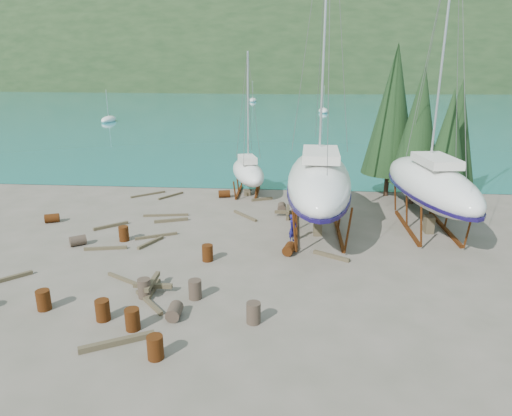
# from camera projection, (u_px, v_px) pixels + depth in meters

# --- Properties ---
(ground) EXTENTS (600.00, 600.00, 0.00)m
(ground) POSITION_uv_depth(u_px,v_px,m) (222.00, 264.00, 23.74)
(ground) COLOR #575345
(ground) RESTS_ON ground
(bay_water) EXTENTS (700.00, 700.00, 0.00)m
(bay_water) POSITION_uv_depth(u_px,v_px,m) (289.00, 80.00, 323.28)
(bay_water) COLOR teal
(bay_water) RESTS_ON ground
(far_hill) EXTENTS (800.00, 360.00, 110.00)m
(far_hill) POSITION_uv_depth(u_px,v_px,m) (289.00, 79.00, 328.04)
(far_hill) COLOR black
(far_hill) RESTS_ON ground
(far_house_left) EXTENTS (6.60, 5.60, 5.60)m
(far_house_left) POSITION_uv_depth(u_px,v_px,m) (155.00, 81.00, 208.15)
(far_house_left) COLOR beige
(far_house_left) RESTS_ON ground
(far_house_center) EXTENTS (6.60, 5.60, 5.60)m
(far_house_center) POSITION_uv_depth(u_px,v_px,m) (242.00, 81.00, 205.08)
(far_house_center) COLOR beige
(far_house_center) RESTS_ON ground
(far_house_right) EXTENTS (6.60, 5.60, 5.60)m
(far_house_right) POSITION_uv_depth(u_px,v_px,m) (354.00, 82.00, 201.24)
(far_house_right) COLOR beige
(far_house_right) RESTS_ON ground
(cypress_near_right) EXTENTS (3.60, 3.60, 10.00)m
(cypress_near_right) POSITION_uv_depth(u_px,v_px,m) (419.00, 125.00, 32.45)
(cypress_near_right) COLOR black
(cypress_near_right) RESTS_ON ground
(cypress_mid_right) EXTENTS (3.06, 3.06, 8.50)m
(cypress_mid_right) POSITION_uv_depth(u_px,v_px,m) (448.00, 142.00, 30.70)
(cypress_mid_right) COLOR black
(cypress_mid_right) RESTS_ON ground
(cypress_back_left) EXTENTS (4.14, 4.14, 11.50)m
(cypress_back_left) POSITION_uv_depth(u_px,v_px,m) (393.00, 110.00, 34.21)
(cypress_back_left) COLOR black
(cypress_back_left) RESTS_ON ground
(cypress_far_right) EXTENTS (3.24, 3.24, 9.00)m
(cypress_far_right) POSITION_uv_depth(u_px,v_px,m) (457.00, 132.00, 33.35)
(cypress_far_right) COLOR black
(cypress_far_right) RESTS_ON ground
(moored_boat_left) EXTENTS (2.00, 5.00, 6.05)m
(moored_boat_left) POSITION_uv_depth(u_px,v_px,m) (109.00, 120.00, 82.99)
(moored_boat_left) COLOR silver
(moored_boat_left) RESTS_ON ground
(moored_boat_mid) EXTENTS (2.00, 5.00, 6.05)m
(moored_boat_mid) POSITION_uv_depth(u_px,v_px,m) (323.00, 111.00, 98.93)
(moored_boat_mid) COLOR silver
(moored_boat_mid) RESTS_ON ground
(moored_boat_far) EXTENTS (2.00, 5.00, 6.05)m
(moored_boat_far) POSITION_uv_depth(u_px,v_px,m) (253.00, 100.00, 128.84)
(moored_boat_far) COLOR silver
(moored_boat_far) RESTS_ON ground
(large_sailboat_near) EXTENTS (4.22, 12.93, 20.15)m
(large_sailboat_near) POSITION_uv_depth(u_px,v_px,m) (319.00, 180.00, 27.52)
(large_sailboat_near) COLOR silver
(large_sailboat_near) RESTS_ON ground
(large_sailboat_far) EXTENTS (4.83, 11.77, 18.07)m
(large_sailboat_far) POSITION_uv_depth(u_px,v_px,m) (431.00, 184.00, 27.90)
(large_sailboat_far) COLOR silver
(large_sailboat_far) RESTS_ON ground
(small_sailboat_shore) EXTENTS (4.04, 7.14, 10.90)m
(small_sailboat_shore) POSITION_uv_depth(u_px,v_px,m) (248.00, 172.00, 36.21)
(small_sailboat_shore) COLOR silver
(small_sailboat_shore) RESTS_ON ground
(worker) EXTENTS (0.63, 0.72, 1.66)m
(worker) POSITION_uv_depth(u_px,v_px,m) (293.00, 228.00, 26.52)
(worker) COLOR navy
(worker) RESTS_ON ground
(drum_1) EXTENTS (0.60, 0.90, 0.58)m
(drum_1) POSITION_uv_depth(u_px,v_px,m) (174.00, 311.00, 18.61)
(drum_1) COLOR #2D2823
(drum_1) RESTS_ON ground
(drum_2) EXTENTS (1.04, 0.88, 0.58)m
(drum_2) POSITION_uv_depth(u_px,v_px,m) (52.00, 218.00, 29.94)
(drum_2) COLOR #632E11
(drum_2) RESTS_ON ground
(drum_3) EXTENTS (0.58, 0.58, 0.88)m
(drum_3) POSITION_uv_depth(u_px,v_px,m) (132.00, 319.00, 17.75)
(drum_3) COLOR #632E11
(drum_3) RESTS_ON ground
(drum_4) EXTENTS (0.99, 0.77, 0.58)m
(drum_4) POSITION_uv_depth(u_px,v_px,m) (224.00, 194.00, 35.60)
(drum_4) COLOR #632E11
(drum_4) RESTS_ON ground
(drum_5) EXTENTS (0.58, 0.58, 0.88)m
(drum_5) POSITION_uv_depth(u_px,v_px,m) (195.00, 289.00, 20.12)
(drum_5) COLOR #2D2823
(drum_5) RESTS_ON ground
(drum_6) EXTENTS (0.77, 0.99, 0.58)m
(drum_6) POSITION_uv_depth(u_px,v_px,m) (289.00, 249.00, 24.93)
(drum_6) COLOR #632E11
(drum_6) RESTS_ON ground
(drum_7) EXTENTS (0.58, 0.58, 0.88)m
(drum_7) POSITION_uv_depth(u_px,v_px,m) (155.00, 347.00, 15.98)
(drum_7) COLOR #632E11
(drum_7) RESTS_ON ground
(drum_8) EXTENTS (0.58, 0.58, 0.88)m
(drum_8) POSITION_uv_depth(u_px,v_px,m) (124.00, 234.00, 26.76)
(drum_8) COLOR #632E11
(drum_8) RESTS_ON ground
(drum_10) EXTENTS (0.58, 0.58, 0.88)m
(drum_10) POSITION_uv_depth(u_px,v_px,m) (103.00, 310.00, 18.41)
(drum_10) COLOR #632E11
(drum_10) RESTS_ON ground
(drum_11) EXTENTS (0.59, 0.89, 0.58)m
(drum_11) POSITION_uv_depth(u_px,v_px,m) (282.00, 207.00, 32.22)
(drum_11) COLOR #2D2823
(drum_11) RESTS_ON ground
(drum_13) EXTENTS (0.58, 0.58, 0.88)m
(drum_13) POSITION_uv_depth(u_px,v_px,m) (44.00, 300.00, 19.21)
(drum_13) COLOR #632E11
(drum_13) RESTS_ON ground
(drum_14) EXTENTS (0.58, 0.58, 0.88)m
(drum_14) POSITION_uv_depth(u_px,v_px,m) (208.00, 253.00, 24.02)
(drum_14) COLOR #632E11
(drum_14) RESTS_ON ground
(drum_15) EXTENTS (1.05, 0.98, 0.58)m
(drum_15) POSITION_uv_depth(u_px,v_px,m) (78.00, 241.00, 26.12)
(drum_15) COLOR #2D2823
(drum_15) RESTS_ON ground
(drum_16) EXTENTS (0.58, 0.58, 0.88)m
(drum_16) POSITION_uv_depth(u_px,v_px,m) (144.00, 288.00, 20.22)
(drum_16) COLOR #2D2823
(drum_16) RESTS_ON ground
(drum_17) EXTENTS (0.58, 0.58, 0.88)m
(drum_17) POSITION_uv_depth(u_px,v_px,m) (254.00, 313.00, 18.21)
(drum_17) COLOR #2D2823
(drum_17) RESTS_ON ground
(timber_0) EXTENTS (2.29, 1.99, 0.14)m
(timber_0) POSITION_uv_depth(u_px,v_px,m) (148.00, 194.00, 36.25)
(timber_0) COLOR brown
(timber_0) RESTS_ON ground
(timber_1) EXTENTS (1.90, 1.26, 0.19)m
(timber_1) POSITION_uv_depth(u_px,v_px,m) (331.00, 256.00, 24.49)
(timber_1) COLOR brown
(timber_1) RESTS_ON ground
(timber_2) EXTENTS (1.80, 1.64, 0.19)m
(timber_2) POSITION_uv_depth(u_px,v_px,m) (111.00, 226.00, 29.10)
(timber_2) COLOR brown
(timber_2) RESTS_ON ground
(timber_3) EXTENTS (2.26, 1.41, 0.15)m
(timber_3) POSITION_uv_depth(u_px,v_px,m) (126.00, 280.00, 21.79)
(timber_3) COLOR brown
(timber_3) RESTS_ON ground
(timber_4) EXTENTS (1.02, 1.92, 0.17)m
(timber_4) POSITION_uv_depth(u_px,v_px,m) (151.00, 243.00, 26.36)
(timber_4) COLOR brown
(timber_4) RESTS_ON ground
(timber_5) EXTENTS (1.74, 1.92, 0.16)m
(timber_5) POSITION_uv_depth(u_px,v_px,m) (149.00, 302.00, 19.75)
(timber_5) COLOR brown
(timber_5) RESTS_ON ground
(timber_6) EXTENTS (1.60, 0.81, 0.19)m
(timber_6) POSITION_uv_depth(u_px,v_px,m) (262.00, 199.00, 34.87)
(timber_6) COLOR brown
(timber_6) RESTS_ON ground
(timber_8) EXTENTS (2.15, 0.96, 0.19)m
(timber_8) POSITION_uv_depth(u_px,v_px,m) (171.00, 220.00, 30.12)
(timber_8) COLOR brown
(timber_8) RESTS_ON ground
(timber_9) EXTENTS (1.52, 2.13, 0.15)m
(timber_9) POSITION_uv_depth(u_px,v_px,m) (171.00, 196.00, 35.86)
(timber_9) COLOR brown
(timber_9) RESTS_ON ground
(timber_10) EXTENTS (1.79, 2.05, 0.16)m
(timber_10) POSITION_uv_depth(u_px,v_px,m) (245.00, 216.00, 31.07)
(timber_10) COLOR brown
(timber_10) RESTS_ON ground
(timber_11) EXTENTS (2.31, 1.30, 0.15)m
(timber_11) POSITION_uv_depth(u_px,v_px,m) (156.00, 236.00, 27.42)
(timber_11) COLOR brown
(timber_11) RESTS_ON ground
(timber_12) EXTENTS (2.33, 0.62, 0.17)m
(timber_12) POSITION_uv_depth(u_px,v_px,m) (106.00, 248.00, 25.57)
(timber_12) COLOR brown
(timber_12) RESTS_ON ground
(timber_14) EXTENTS (2.19, 2.24, 0.18)m
(timber_14) POSITION_uv_depth(u_px,v_px,m) (0.00, 281.00, 21.68)
(timber_14) COLOR brown
(timber_14) RESTS_ON ground
(timber_15) EXTENTS (3.03, 0.65, 0.15)m
(timber_15) POSITION_uv_depth(u_px,v_px,m) (166.00, 215.00, 31.23)
(timber_15) COLOR brown
(timber_15) RESTS_ON ground
(timber_16) EXTENTS (2.52, 1.52, 0.23)m
(timber_16) POSITION_uv_depth(u_px,v_px,m) (117.00, 342.00, 16.86)
(timber_16) COLOR brown
(timber_16) RESTS_ON ground
(timber_pile_fore) EXTENTS (1.80, 1.80, 0.60)m
(timber_pile_fore) POSITION_uv_depth(u_px,v_px,m) (153.00, 286.00, 20.77)
(timber_pile_fore) COLOR brown
(timber_pile_fore) RESTS_ON ground
(timber_pile_aft) EXTENTS (1.80, 1.80, 0.60)m
(timber_pile_aft) POSITION_uv_depth(u_px,v_px,m) (288.00, 212.00, 31.13)
(timber_pile_aft) COLOR brown
(timber_pile_aft) RESTS_ON ground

